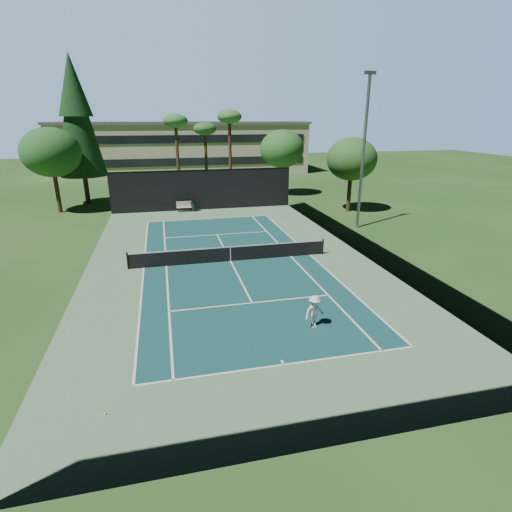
{
  "coord_description": "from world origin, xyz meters",
  "views": [
    {
      "loc": [
        -3.97,
        -24.21,
        8.85
      ],
      "look_at": [
        1.0,
        -3.0,
        1.3
      ],
      "focal_mm": 28.0,
      "sensor_mm": 36.0,
      "label": 1
    }
  ],
  "objects_px": {
    "trash_bin": "(193,207)",
    "tennis_ball_a": "(105,414)",
    "tennis_net": "(230,253)",
    "park_bench": "(184,206)",
    "tennis_ball_d": "(144,243)",
    "tennis_ball_b": "(180,249)",
    "tennis_ball_c": "(261,251)",
    "player": "(314,312)"
  },
  "relations": [
    {
      "from": "trash_bin",
      "to": "tennis_ball_a",
      "type": "bearing_deg",
      "value": -100.22
    },
    {
      "from": "tennis_net",
      "to": "trash_bin",
      "type": "bearing_deg",
      "value": 94.09
    },
    {
      "from": "park_bench",
      "to": "trash_bin",
      "type": "xyz_separation_m",
      "value": [
        0.91,
        -0.08,
        -0.07
      ]
    },
    {
      "from": "tennis_ball_a",
      "to": "tennis_ball_d",
      "type": "height_order",
      "value": "tennis_ball_a"
    },
    {
      "from": "tennis_ball_d",
      "to": "tennis_ball_b",
      "type": "bearing_deg",
      "value": -37.66
    },
    {
      "from": "tennis_ball_a",
      "to": "tennis_ball_d",
      "type": "bearing_deg",
      "value": 87.97
    },
    {
      "from": "tennis_ball_b",
      "to": "trash_bin",
      "type": "xyz_separation_m",
      "value": [
        1.95,
        12.14,
        0.44
      ]
    },
    {
      "from": "tennis_net",
      "to": "tennis_ball_c",
      "type": "relative_size",
      "value": 170.93
    },
    {
      "from": "tennis_net",
      "to": "player",
      "type": "distance_m",
      "value": 9.65
    },
    {
      "from": "tennis_net",
      "to": "park_bench",
      "type": "height_order",
      "value": "tennis_net"
    },
    {
      "from": "tennis_net",
      "to": "park_bench",
      "type": "bearing_deg",
      "value": 97.4
    },
    {
      "from": "trash_bin",
      "to": "player",
      "type": "bearing_deg",
      "value": -82.54
    },
    {
      "from": "tennis_ball_b",
      "to": "tennis_ball_c",
      "type": "distance_m",
      "value": 5.75
    },
    {
      "from": "tennis_ball_c",
      "to": "trash_bin",
      "type": "height_order",
      "value": "trash_bin"
    },
    {
      "from": "tennis_ball_d",
      "to": "tennis_net",
      "type": "bearing_deg",
      "value": -43.17
    },
    {
      "from": "tennis_ball_b",
      "to": "park_bench",
      "type": "height_order",
      "value": "park_bench"
    },
    {
      "from": "player",
      "to": "tennis_ball_d",
      "type": "xyz_separation_m",
      "value": [
        -7.76,
        14.66,
        -0.73
      ]
    },
    {
      "from": "tennis_ball_b",
      "to": "trash_bin",
      "type": "relative_size",
      "value": 0.07
    },
    {
      "from": "tennis_ball_a",
      "to": "tennis_ball_b",
      "type": "height_order",
      "value": "tennis_ball_a"
    },
    {
      "from": "tennis_net",
      "to": "player",
      "type": "bearing_deg",
      "value": -77.12
    },
    {
      "from": "park_bench",
      "to": "trash_bin",
      "type": "distance_m",
      "value": 0.92
    },
    {
      "from": "tennis_ball_b",
      "to": "tennis_ball_c",
      "type": "bearing_deg",
      "value": -17.6
    },
    {
      "from": "tennis_ball_c",
      "to": "trash_bin",
      "type": "distance_m",
      "value": 14.33
    },
    {
      "from": "tennis_net",
      "to": "tennis_ball_a",
      "type": "bearing_deg",
      "value": -115.44
    },
    {
      "from": "tennis_ball_c",
      "to": "tennis_ball_a",
      "type": "bearing_deg",
      "value": -120.55
    },
    {
      "from": "trash_bin",
      "to": "tennis_ball_b",
      "type": "bearing_deg",
      "value": -99.13
    },
    {
      "from": "tennis_ball_b",
      "to": "park_bench",
      "type": "distance_m",
      "value": 12.28
    },
    {
      "from": "tennis_ball_a",
      "to": "trash_bin",
      "type": "bearing_deg",
      "value": 79.78
    },
    {
      "from": "tennis_ball_c",
      "to": "park_bench",
      "type": "height_order",
      "value": "park_bench"
    },
    {
      "from": "tennis_net",
      "to": "tennis_ball_d",
      "type": "xyz_separation_m",
      "value": [
        -5.61,
        5.26,
        -0.53
      ]
    },
    {
      "from": "tennis_net",
      "to": "player",
      "type": "xyz_separation_m",
      "value": [
        2.15,
        -9.4,
        0.21
      ]
    },
    {
      "from": "tennis_ball_b",
      "to": "tennis_ball_c",
      "type": "relative_size",
      "value": 0.94
    },
    {
      "from": "tennis_ball_a",
      "to": "tennis_ball_d",
      "type": "relative_size",
      "value": 1.2
    },
    {
      "from": "tennis_ball_b",
      "to": "tennis_ball_c",
      "type": "height_order",
      "value": "tennis_ball_c"
    },
    {
      "from": "tennis_ball_d",
      "to": "trash_bin",
      "type": "xyz_separation_m",
      "value": [
        4.5,
        10.17,
        0.45
      ]
    },
    {
      "from": "tennis_ball_a",
      "to": "park_bench",
      "type": "height_order",
      "value": "park_bench"
    },
    {
      "from": "tennis_ball_c",
      "to": "park_bench",
      "type": "relative_size",
      "value": 0.05
    },
    {
      "from": "trash_bin",
      "to": "tennis_ball_d",
      "type": "bearing_deg",
      "value": -113.88
    },
    {
      "from": "tennis_ball_d",
      "to": "park_bench",
      "type": "relative_size",
      "value": 0.04
    },
    {
      "from": "tennis_ball_a",
      "to": "park_bench",
      "type": "bearing_deg",
      "value": 81.58
    },
    {
      "from": "tennis_ball_a",
      "to": "trash_bin",
      "type": "relative_size",
      "value": 0.08
    },
    {
      "from": "tennis_ball_b",
      "to": "trash_bin",
      "type": "distance_m",
      "value": 12.31
    }
  ]
}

